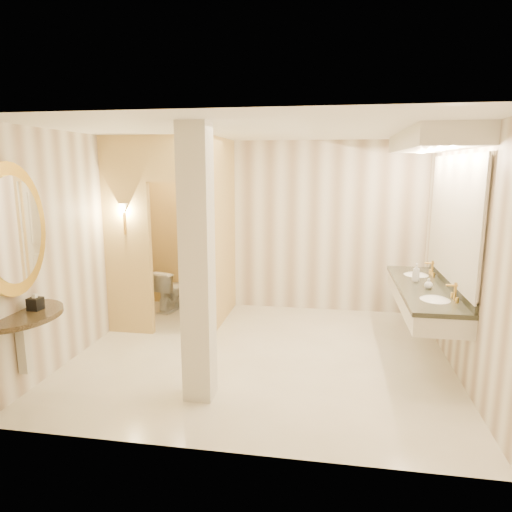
{
  "coord_description": "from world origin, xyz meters",
  "views": [
    {
      "loc": [
        0.81,
        -5.26,
        2.29
      ],
      "look_at": [
        -0.1,
        0.2,
        1.21
      ],
      "focal_mm": 32.0,
      "sensor_mm": 36.0,
      "label": 1
    }
  ],
  "objects": [
    {
      "name": "floor",
      "position": [
        0.0,
        0.0,
        0.0
      ],
      "size": [
        4.5,
        4.5,
        0.0
      ],
      "primitive_type": "plane",
      "color": "white",
      "rests_on": "ground"
    },
    {
      "name": "ceiling",
      "position": [
        0.0,
        0.0,
        2.7
      ],
      "size": [
        4.5,
        4.5,
        0.0
      ],
      "primitive_type": "plane",
      "rotation": [
        3.14,
        0.0,
        0.0
      ],
      "color": "white",
      "rests_on": "wall_back"
    },
    {
      "name": "wall_back",
      "position": [
        0.0,
        2.0,
        1.35
      ],
      "size": [
        4.5,
        0.02,
        2.7
      ],
      "primitive_type": "cube",
      "color": "white",
      "rests_on": "floor"
    },
    {
      "name": "wall_front",
      "position": [
        0.0,
        -2.0,
        1.35
      ],
      "size": [
        4.5,
        0.02,
        2.7
      ],
      "primitive_type": "cube",
      "color": "white",
      "rests_on": "floor"
    },
    {
      "name": "wall_left",
      "position": [
        -2.25,
        0.0,
        1.35
      ],
      "size": [
        0.02,
        4.0,
        2.7
      ],
      "primitive_type": "cube",
      "color": "white",
      "rests_on": "floor"
    },
    {
      "name": "wall_right",
      "position": [
        2.25,
        0.0,
        1.35
      ],
      "size": [
        0.02,
        4.0,
        2.7
      ],
      "primitive_type": "cube",
      "color": "white",
      "rests_on": "floor"
    },
    {
      "name": "toilet_closet",
      "position": [
        -1.13,
        0.97,
        1.39
      ],
      "size": [
        1.5,
        1.55,
        2.7
      ],
      "color": "#F1CA7E",
      "rests_on": "floor"
    },
    {
      "name": "wall_sconce",
      "position": [
        -1.93,
        0.43,
        1.73
      ],
      "size": [
        0.14,
        0.14,
        0.42
      ],
      "color": "gold",
      "rests_on": "toilet_closet"
    },
    {
      "name": "vanity",
      "position": [
        1.98,
        0.36,
        1.63
      ],
      "size": [
        0.75,
        2.37,
        2.09
      ],
      "color": "silver",
      "rests_on": "floor"
    },
    {
      "name": "console_shelf",
      "position": [
        -2.21,
        -1.4,
        1.34
      ],
      "size": [
        0.99,
        0.99,
        1.95
      ],
      "color": "black",
      "rests_on": "floor"
    },
    {
      "name": "pillar",
      "position": [
        -0.45,
        -1.13,
        1.35
      ],
      "size": [
        0.28,
        0.28,
        2.7
      ],
      "primitive_type": "cube",
      "color": "silver",
      "rests_on": "floor"
    },
    {
      "name": "tissue_box",
      "position": [
        -2.11,
        -1.28,
        0.94
      ],
      "size": [
        0.13,
        0.13,
        0.12
      ],
      "primitive_type": "cube",
      "rotation": [
        0.0,
        0.0,
        -0.06
      ],
      "color": "black",
      "rests_on": "console_shelf"
    },
    {
      "name": "toilet",
      "position": [
        -1.73,
        1.57,
        0.33
      ],
      "size": [
        0.52,
        0.73,
        0.67
      ],
      "primitive_type": "imported",
      "rotation": [
        0.0,
        0.0,
        2.89
      ],
      "color": "white",
      "rests_on": "floor"
    },
    {
      "name": "soap_bottle_a",
      "position": [
        1.89,
        0.66,
        0.94
      ],
      "size": [
        0.08,
        0.08,
        0.14
      ],
      "primitive_type": "imported",
      "rotation": [
        0.0,
        0.0,
        0.37
      ],
      "color": "beige",
      "rests_on": "vanity"
    },
    {
      "name": "soap_bottle_b",
      "position": [
        1.97,
        0.21,
        0.94
      ],
      "size": [
        0.11,
        0.11,
        0.13
      ],
      "primitive_type": "imported",
      "rotation": [
        0.0,
        0.0,
        0.12
      ],
      "color": "silver",
      "rests_on": "vanity"
    },
    {
      "name": "soap_bottle_c",
      "position": [
        1.88,
        0.55,
        0.99
      ],
      "size": [
        0.11,
        0.11,
        0.23
      ],
      "primitive_type": "imported",
      "rotation": [
        0.0,
        0.0,
        -0.2
      ],
      "color": "#C6B28C",
      "rests_on": "vanity"
    }
  ]
}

